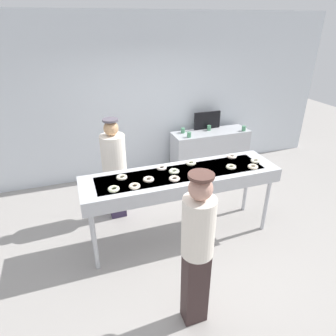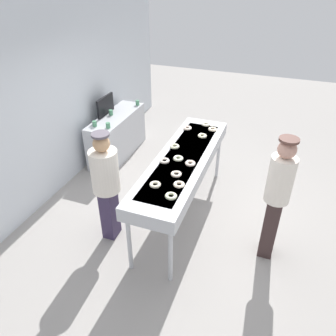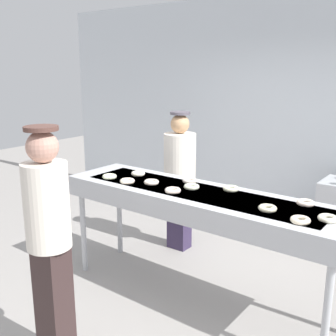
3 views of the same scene
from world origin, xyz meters
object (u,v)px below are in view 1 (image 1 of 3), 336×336
Objects in this scene: customer_waiting at (197,247)px; prep_counter at (210,151)px; paper_cup_2 at (183,130)px; sugar_donut_9 at (191,163)px; sugar_donut_0 at (114,189)px; sugar_donut_2 at (174,171)px; sugar_donut_6 at (231,167)px; paper_cup_0 at (209,128)px; fryer_conveyor at (182,179)px; paper_cup_3 at (189,135)px; paper_cup_1 at (244,128)px; sugar_donut_8 at (148,179)px; menu_display at (207,120)px; sugar_donut_7 at (232,156)px; worker_baker at (114,163)px; sugar_donut_3 at (256,161)px; sugar_donut_10 at (162,168)px; sugar_donut_4 at (174,179)px; sugar_donut_5 at (253,167)px; sugar_donut_11 at (122,177)px; sugar_donut_1 at (135,186)px.

customer_waiting is 1.11× the size of prep_counter.
sugar_donut_9 is at bearing -108.12° from paper_cup_2.
sugar_donut_0 is 0.86m from sugar_donut_2.
sugar_donut_6 is 1.42× the size of paper_cup_0.
fryer_conveyor is at bearing 9.78° from sugar_donut_0.
paper_cup_3 is at bearing 86.34° from sugar_donut_6.
sugar_donut_0 is at bearing -177.57° from sugar_donut_6.
customer_waiting is at bearing -128.44° from paper_cup_1.
sugar_donut_2 and sugar_donut_8 have the same top height.
menu_display is at bearing 88.95° from paper_cup_0.
paper_cup_3 is (0.02, -0.26, 0.00)m from paper_cup_2.
paper_cup_3 is (-0.08, 1.45, -0.15)m from sugar_donut_7.
worker_baker is 2.43m from menu_display.
sugar_donut_9 is at bearing 165.57° from sugar_donut_3.
fryer_conveyor is 1.84m from paper_cup_3.
sugar_donut_10 is 1.42× the size of paper_cup_2.
sugar_donut_2 is 1.38m from customer_waiting.
paper_cup_0 is at bearing 53.84° from sugar_donut_4.
sugar_donut_8 is at bearing 104.19° from worker_baker.
sugar_donut_2 is at bearing -114.92° from paper_cup_2.
sugar_donut_8 is at bearing -134.77° from sugar_donut_10.
worker_baker reaches higher than sugar_donut_10.
menu_display reaches higher than sugar_donut_0.
sugar_donut_4 is 2.06m from paper_cup_3.
sugar_donut_8 is 0.25× the size of menu_display.
sugar_donut_2 and sugar_donut_5 have the same top height.
fryer_conveyor is 19.01× the size of sugar_donut_10.
sugar_donut_5 is 0.09× the size of prep_counter.
paper_cup_1 is (2.34, 2.95, -0.06)m from customer_waiting.
sugar_donut_11 is at bearing -170.47° from sugar_donut_10.
paper_cup_1 is (1.77, 1.44, -0.15)m from sugar_donut_9.
sugar_donut_2 is at bearing -152.53° from sugar_donut_9.
paper_cup_3 is (0.59, 1.46, -0.15)m from sugar_donut_9.
sugar_donut_11 is at bearing 175.03° from sugar_donut_2.
sugar_donut_4 is 0.09× the size of prep_counter.
sugar_donut_9 is at bearing -123.47° from paper_cup_0.
paper_cup_2 is (0.56, 1.72, -0.15)m from sugar_donut_9.
paper_cup_0 and paper_cup_3 have the same top height.
sugar_donut_7 is 1.85m from menu_display.
sugar_donut_8 reaches higher than paper_cup_0.
worker_baker is 2.16m from customer_waiting.
sugar_donut_3 reaches higher than prep_counter.
sugar_donut_1 and sugar_donut_3 have the same top height.
sugar_donut_7 is at bearing 13.87° from sugar_donut_1.
sugar_donut_3 is at bearing -3.93° from sugar_donut_11.
sugar_donut_4 and sugar_donut_6 have the same top height.
sugar_donut_6 is 0.09× the size of prep_counter.
sugar_donut_11 reaches higher than paper_cup_2.
sugar_donut_2 is at bearing -129.13° from prep_counter.
menu_display is (1.50, 2.16, -0.03)m from sugar_donut_4.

